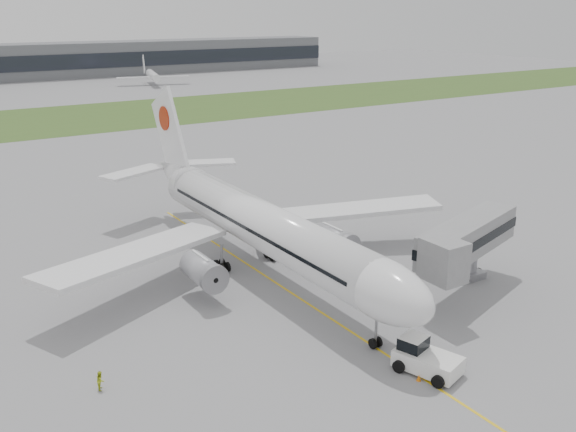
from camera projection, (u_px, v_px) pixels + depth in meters
ground at (281, 286)px, 66.18m from camera, size 600.00×600.00×0.00m
apron_markings at (308, 304)px, 62.18m from camera, size 70.00×70.00×0.04m
grass_strip at (29, 122)px, 162.19m from camera, size 600.00×50.00×0.02m
airliner at (256, 222)px, 68.34m from camera, size 48.13×53.95×17.88m
pushback_tug at (424, 357)px, 50.43m from camera, size 4.59×5.67×2.59m
jet_bridge at (465, 241)px, 62.57m from camera, size 16.16×9.03×7.70m
safety_cone_left at (419, 378)px, 49.25m from camera, size 0.37×0.37×0.51m
safety_cone_right at (440, 368)px, 50.48m from camera, size 0.41×0.41×0.57m
ground_crew_near at (415, 351)px, 51.76m from camera, size 0.82×0.77×1.89m
ground_crew_far at (101, 380)px, 48.02m from camera, size 0.80×0.89×1.51m
distant_aircraft_right at (154, 85)px, 241.77m from camera, size 32.00×29.77×10.25m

